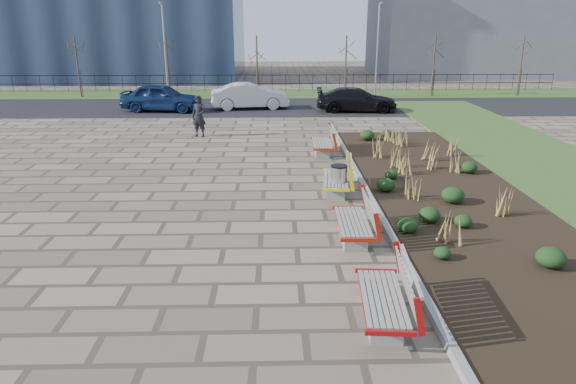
{
  "coord_description": "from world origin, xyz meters",
  "views": [
    {
      "loc": [
        1.2,
        -9.03,
        4.9
      ],
      "look_at": [
        1.5,
        3.0,
        0.9
      ],
      "focal_mm": 32.0,
      "sensor_mm": 36.0,
      "label": 1
    }
  ],
  "objects_px": {
    "bench_a": "(383,295)",
    "lamp_east": "(377,51)",
    "car_black": "(356,100)",
    "bench_c": "(336,177)",
    "bench_d": "(322,141)",
    "bench_b": "(353,219)",
    "litter_bin": "(339,181)",
    "car_blue": "(161,97)",
    "pedestrian": "(199,116)",
    "lamp_west": "(165,52)",
    "car_silver": "(250,96)"
  },
  "relations": [
    {
      "from": "bench_a",
      "to": "car_silver",
      "type": "distance_m",
      "value": 22.95
    },
    {
      "from": "car_black",
      "to": "car_silver",
      "type": "bearing_deg",
      "value": 83.78
    },
    {
      "from": "bench_b",
      "to": "car_silver",
      "type": "distance_m",
      "value": 19.5
    },
    {
      "from": "bench_a",
      "to": "lamp_east",
      "type": "xyz_separation_m",
      "value": [
        5.0,
        27.36,
        2.54
      ]
    },
    {
      "from": "car_silver",
      "to": "lamp_west",
      "type": "relative_size",
      "value": 0.75
    },
    {
      "from": "pedestrian",
      "to": "bench_d",
      "type": "bearing_deg",
      "value": -15.56
    },
    {
      "from": "car_black",
      "to": "lamp_east",
      "type": "distance_m",
      "value": 6.52
    },
    {
      "from": "bench_d",
      "to": "lamp_east",
      "type": "relative_size",
      "value": 0.35
    },
    {
      "from": "car_silver",
      "to": "car_black",
      "type": "bearing_deg",
      "value": -106.34
    },
    {
      "from": "car_silver",
      "to": "lamp_east",
      "type": "relative_size",
      "value": 0.75
    },
    {
      "from": "lamp_east",
      "to": "pedestrian",
      "type": "bearing_deg",
      "value": -129.66
    },
    {
      "from": "pedestrian",
      "to": "car_black",
      "type": "xyz_separation_m",
      "value": [
        8.04,
        6.6,
        -0.23
      ]
    },
    {
      "from": "pedestrian",
      "to": "car_silver",
      "type": "bearing_deg",
      "value": 93.05
    },
    {
      "from": "bench_a",
      "to": "bench_b",
      "type": "distance_m",
      "value": 3.5
    },
    {
      "from": "bench_b",
      "to": "bench_c",
      "type": "height_order",
      "value": "same"
    },
    {
      "from": "lamp_east",
      "to": "car_black",
      "type": "bearing_deg",
      "value": -110.7
    },
    {
      "from": "litter_bin",
      "to": "car_black",
      "type": "relative_size",
      "value": 0.2
    },
    {
      "from": "car_black",
      "to": "lamp_west",
      "type": "bearing_deg",
      "value": 67.79
    },
    {
      "from": "bench_c",
      "to": "bench_d",
      "type": "xyz_separation_m",
      "value": [
        0.0,
        4.78,
        0.0
      ]
    },
    {
      "from": "litter_bin",
      "to": "car_silver",
      "type": "distance_m",
      "value": 16.44
    },
    {
      "from": "bench_a",
      "to": "pedestrian",
      "type": "xyz_separation_m",
      "value": [
        -5.19,
        15.08,
        0.42
      ]
    },
    {
      "from": "bench_b",
      "to": "pedestrian",
      "type": "relative_size",
      "value": 1.15
    },
    {
      "from": "pedestrian",
      "to": "lamp_east",
      "type": "distance_m",
      "value": 16.1
    },
    {
      "from": "car_silver",
      "to": "bench_b",
      "type": "bearing_deg",
      "value": -177.02
    },
    {
      "from": "bench_a",
      "to": "car_black",
      "type": "bearing_deg",
      "value": 86.94
    },
    {
      "from": "bench_d",
      "to": "car_black",
      "type": "relative_size",
      "value": 0.46
    },
    {
      "from": "litter_bin",
      "to": "car_black",
      "type": "height_order",
      "value": "car_black"
    },
    {
      "from": "bench_b",
      "to": "bench_d",
      "type": "height_order",
      "value": "same"
    },
    {
      "from": "pedestrian",
      "to": "lamp_west",
      "type": "distance_m",
      "value": 13.04
    },
    {
      "from": "pedestrian",
      "to": "car_silver",
      "type": "relative_size",
      "value": 0.41
    },
    {
      "from": "bench_a",
      "to": "bench_c",
      "type": "height_order",
      "value": "same"
    },
    {
      "from": "bench_d",
      "to": "litter_bin",
      "type": "xyz_separation_m",
      "value": [
        0.04,
        -5.13,
        -0.03
      ]
    },
    {
      "from": "litter_bin",
      "to": "lamp_east",
      "type": "bearing_deg",
      "value": 76.55
    },
    {
      "from": "lamp_west",
      "to": "lamp_east",
      "type": "height_order",
      "value": "same"
    },
    {
      "from": "bench_b",
      "to": "litter_bin",
      "type": "distance_m",
      "value": 3.13
    },
    {
      "from": "car_blue",
      "to": "lamp_east",
      "type": "bearing_deg",
      "value": -61.2
    },
    {
      "from": "bench_b",
      "to": "lamp_east",
      "type": "bearing_deg",
      "value": 79.55
    },
    {
      "from": "bench_a",
      "to": "bench_d",
      "type": "distance_m",
      "value": 11.75
    },
    {
      "from": "bench_b",
      "to": "pedestrian",
      "type": "distance_m",
      "value": 12.7
    },
    {
      "from": "litter_bin",
      "to": "lamp_west",
      "type": "relative_size",
      "value": 0.16
    },
    {
      "from": "pedestrian",
      "to": "lamp_east",
      "type": "bearing_deg",
      "value": 67.45
    },
    {
      "from": "litter_bin",
      "to": "car_blue",
      "type": "bearing_deg",
      "value": 118.45
    },
    {
      "from": "car_black",
      "to": "lamp_west",
      "type": "xyz_separation_m",
      "value": [
        -11.85,
        5.69,
        2.36
      ]
    },
    {
      "from": "bench_a",
      "to": "lamp_west",
      "type": "distance_m",
      "value": 28.92
    },
    {
      "from": "bench_d",
      "to": "litter_bin",
      "type": "height_order",
      "value": "bench_d"
    },
    {
      "from": "litter_bin",
      "to": "car_silver",
      "type": "xyz_separation_m",
      "value": [
        -3.31,
        16.09,
        0.3
      ]
    },
    {
      "from": "lamp_west",
      "to": "car_silver",
      "type": "bearing_deg",
      "value": -39.06
    },
    {
      "from": "car_black",
      "to": "lamp_west",
      "type": "distance_m",
      "value": 13.35
    },
    {
      "from": "bench_d",
      "to": "pedestrian",
      "type": "relative_size",
      "value": 1.15
    },
    {
      "from": "bench_a",
      "to": "lamp_east",
      "type": "distance_m",
      "value": 27.93
    }
  ]
}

